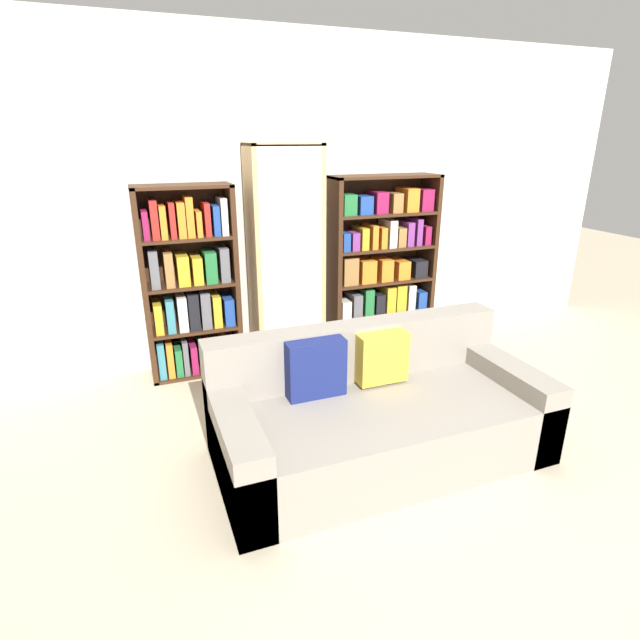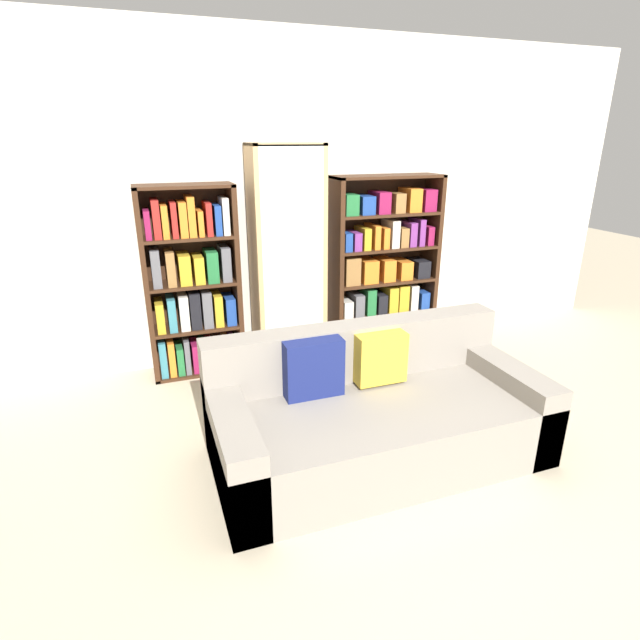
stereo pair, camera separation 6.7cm
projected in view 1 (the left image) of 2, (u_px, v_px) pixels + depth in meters
ground_plane at (448, 519)px, 2.61m from camera, size 16.00×16.00×0.00m
wall_back at (295, 202)px, 4.31m from camera, size 6.68×0.06×2.70m
couch at (377, 415)px, 3.08m from camera, size 1.99×0.93×0.76m
bookshelf_left at (191, 288)px, 4.02m from camera, size 0.75×0.32×1.55m
display_cabinet at (285, 258)px, 4.21m from camera, size 0.59×0.36×1.84m
bookshelf_right at (381, 268)px, 4.59m from camera, size 1.00×0.32×1.57m
wine_bottle at (345, 350)px, 4.28m from camera, size 0.08×0.08×0.39m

